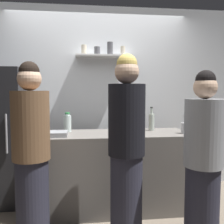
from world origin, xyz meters
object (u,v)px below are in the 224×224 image
utensil_holder (185,128)px  water_bottle_plastic (67,123)px  refrigerator (0,137)px  person_grey_hoodie (203,163)px  wine_bottle_pale_glass (151,121)px  baking_pan (52,134)px  person_brown_jacket (31,155)px  person_blonde (126,149)px  wine_bottle_amber_glass (139,121)px

utensil_holder → water_bottle_plastic: size_ratio=0.96×
refrigerator → person_grey_hoodie: 2.40m
water_bottle_plastic → person_grey_hoodie: person_grey_hoodie is taller
wine_bottle_pale_glass → water_bottle_plastic: (-1.04, 0.01, -0.01)m
water_bottle_plastic → baking_pan: bearing=-119.2°
baking_pan → wine_bottle_pale_glass: 1.23m
utensil_holder → person_brown_jacket: bearing=-164.1°
utensil_holder → wine_bottle_pale_glass: size_ratio=0.76×
person_grey_hoodie → person_blonde: 0.69m
refrigerator → baking_pan: (0.69, -0.46, 0.10)m
person_blonde → refrigerator: bearing=129.5°
refrigerator → person_brown_jacket: (0.56, -0.93, -0.02)m
person_brown_jacket → person_grey_hoodie: size_ratio=1.05×
utensil_holder → wine_bottle_amber_glass: (-0.50, 0.24, 0.06)m
wine_bottle_amber_glass → baking_pan: bearing=-166.8°
person_grey_hoodie → baking_pan: bearing=-143.2°
utensil_holder → person_grey_hoodie: 0.78m
wine_bottle_amber_glass → person_brown_jacket: size_ratio=0.19×
refrigerator → utensil_holder: 2.27m
person_grey_hoodie → person_blonde: size_ratio=0.91×
refrigerator → baking_pan: size_ratio=4.97×
utensil_holder → person_brown_jacket: person_brown_jacket is taller
utensil_holder → water_bottle_plastic: (-1.37, 0.28, 0.04)m
wine_bottle_amber_glass → person_brown_jacket: (-1.16, -0.71, -0.21)m
refrigerator → wine_bottle_amber_glass: bearing=-7.2°
wine_bottle_pale_glass → wine_bottle_amber_glass: 0.17m
person_brown_jacket → wine_bottle_pale_glass: bearing=170.7°
baking_pan → wine_bottle_amber_glass: 1.07m
person_grey_hoodie → wine_bottle_amber_glass: bearing=174.6°
refrigerator → wine_bottle_amber_glass: size_ratio=5.30×
water_bottle_plastic → person_blonde: (0.58, -0.82, -0.15)m
utensil_holder → wine_bottle_pale_glass: 0.43m
water_bottle_plastic → wine_bottle_amber_glass: bearing=-2.5°
person_brown_jacket → person_blonde: person_blonde is taller
person_brown_jacket → person_blonde: 0.87m
baking_pan → water_bottle_plastic: water_bottle_plastic is taller
wine_bottle_amber_glass → water_bottle_plastic: wine_bottle_amber_glass is taller
utensil_holder → wine_bottle_pale_glass: wine_bottle_pale_glass is taller
wine_bottle_amber_glass → person_blonde: 0.85m
wine_bottle_pale_glass → wine_bottle_amber_glass: (-0.17, -0.03, 0.01)m
wine_bottle_pale_glass → wine_bottle_amber_glass: size_ratio=0.94×
baking_pan → person_grey_hoodie: size_ratio=0.21×
baking_pan → wine_bottle_pale_glass: size_ratio=1.14×
person_grey_hoodie → refrigerator: bearing=-145.3°
refrigerator → utensil_holder: size_ratio=7.44×
baking_pan → refrigerator: bearing=146.2°
wine_bottle_amber_glass → person_brown_jacket: bearing=-148.5°
baking_pan → wine_bottle_amber_glass: size_ratio=1.07×
wine_bottle_amber_glass → person_grey_hoodie: (0.36, -0.98, -0.26)m
utensil_holder → person_blonde: bearing=-145.7°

